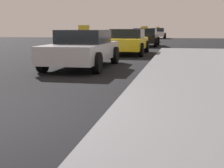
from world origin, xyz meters
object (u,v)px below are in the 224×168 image
Objects in this scene: car_silver at (83,48)px; car_white at (158,33)px; car_black at (145,37)px; car_yellow at (127,41)px; car_green at (142,35)px.

car_silver is 1.03× the size of car_white.
car_silver is 1.11× the size of car_black.
car_black and car_white have the same top height.
car_white reaches higher than car_yellow.
car_white is at bearing -91.10° from car_silver.
car_black is at bearing -91.17° from car_yellow.
car_silver and car_white have the same top height.
car_green is 9.85m from car_white.
car_yellow is at bearing 88.83° from car_black.
car_silver is 1.12× the size of car_green.
car_white is at bearing -89.49° from car_black.
car_black is (0.76, 13.71, -0.00)m from car_silver.
car_yellow is at bearing 90.01° from car_white.
car_yellow is 7.64m from car_black.
car_black is at bearing -93.19° from car_silver.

